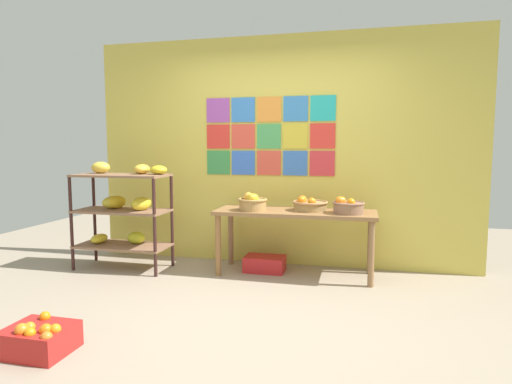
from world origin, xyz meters
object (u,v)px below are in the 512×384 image
Objects in this scene: produce_crate_under_table at (265,264)px; orange_crate_foreground at (39,338)px; fruit_basket_left at (309,205)px; fruit_basket_back_right at (348,206)px; display_table at (295,219)px; fruit_basket_centre at (252,202)px; banana_shelf_unit at (124,206)px.

orange_crate_foreground reaches higher than produce_crate_under_table.
fruit_basket_left is 1.16× the size of fruit_basket_back_right.
display_table is 0.63m from produce_crate_under_table.
fruit_basket_centre is 0.74× the size of orange_crate_foreground.
produce_crate_under_table is (-0.49, 0.00, -0.68)m from fruit_basket_left.
fruit_basket_centre is (-1.00, -0.03, 0.02)m from fruit_basket_back_right.
fruit_basket_left is 0.42m from fruit_basket_back_right.
orange_crate_foreground is (-0.95, -2.08, -0.69)m from fruit_basket_centre.
display_table is 0.21m from fruit_basket_left.
banana_shelf_unit reaches higher than produce_crate_under_table.
banana_shelf_unit is 1.49m from fruit_basket_centre.
fruit_basket_centre reaches higher than produce_crate_under_table.
fruit_basket_centre is 0.71× the size of produce_crate_under_table.
fruit_basket_back_right is 1.13m from produce_crate_under_table.
produce_crate_under_table is at bearing 173.00° from fruit_basket_back_right.
fruit_basket_back_right reaches higher than fruit_basket_left.
fruit_basket_centre is 2.39m from orange_crate_foreground.
orange_crate_foreground is (-1.40, -2.18, -0.51)m from display_table.
display_table is 3.86× the size of produce_crate_under_table.
fruit_basket_back_right reaches higher than orange_crate_foreground.
banana_shelf_unit is 2.16m from orange_crate_foreground.
fruit_basket_back_right is (2.48, 0.11, 0.06)m from banana_shelf_unit.
produce_crate_under_table is (1.59, 0.22, -0.63)m from banana_shelf_unit.
fruit_basket_left is at bearing 13.00° from fruit_basket_centre.
fruit_basket_left is 0.85× the size of produce_crate_under_table.
display_table is 4.53× the size of fruit_basket_left.
banana_shelf_unit is 2.73× the size of produce_crate_under_table.
fruit_basket_left is 2.78m from orange_crate_foreground.
fruit_basket_back_right is 0.77× the size of orange_crate_foreground.
banana_shelf_unit is 1.94m from display_table.
banana_shelf_unit reaches higher than display_table.
orange_crate_foreground is (0.53, -2.00, -0.61)m from banana_shelf_unit.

